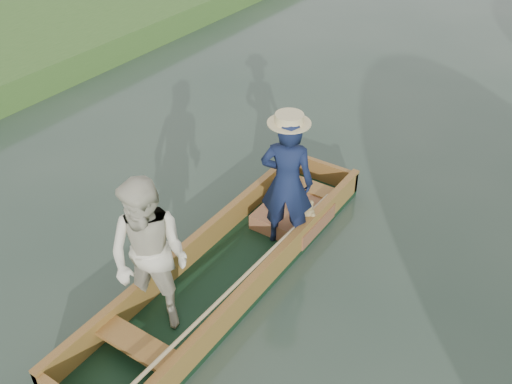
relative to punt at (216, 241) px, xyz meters
The scene contains 2 objects.
ground 0.75m from the punt, 82.74° to the left, with size 120.00×120.00×0.00m, color #283D30.
punt is the anchor object (origin of this frame).
Camera 1 is at (3.20, -4.17, 5.00)m, focal length 40.00 mm.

